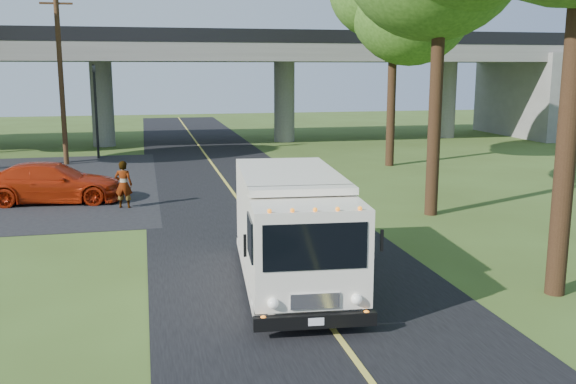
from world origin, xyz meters
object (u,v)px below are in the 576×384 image
object	(u,v)px
traffic_signal	(95,101)
pedestrian	(124,185)
utility_pole	(61,76)
red_sedan	(53,183)
step_van	(293,227)
tree_right_far	(399,0)

from	to	relation	value
traffic_signal	pedestrian	bearing A→B (deg)	-82.66
utility_pole	red_sedan	world-z (taller)	utility_pole
step_van	red_sedan	xyz separation A→B (m)	(-6.73, 11.21, -0.67)
utility_pole	red_sedan	xyz separation A→B (m)	(0.60, -9.95, -3.84)
traffic_signal	red_sedan	size ratio (longest dim) A/B	1.00
step_van	tree_right_far	bearing A→B (deg)	66.00
tree_right_far	step_van	xyz separation A→B (m)	(-9.38, -17.00, -6.87)
red_sedan	utility_pole	bearing A→B (deg)	8.86
utility_pole	tree_right_far	world-z (taller)	tree_right_far
utility_pole	step_van	xyz separation A→B (m)	(7.32, -21.16, -3.17)
traffic_signal	pedestrian	xyz separation A→B (m)	(1.75, -13.61, -2.33)
red_sedan	pedestrian	xyz separation A→B (m)	(2.66, -1.66, 0.12)
utility_pole	step_van	distance (m)	22.61
utility_pole	red_sedan	distance (m)	10.68
tree_right_far	pedestrian	xyz separation A→B (m)	(-13.45, -7.44, -7.43)
tree_right_far	utility_pole	bearing A→B (deg)	166.00
utility_pole	tree_right_far	size ratio (longest dim) A/B	0.82
step_van	traffic_signal	bearing A→B (deg)	109.01
step_van	red_sedan	world-z (taller)	step_van
step_van	pedestrian	size ratio (longest dim) A/B	3.69
traffic_signal	step_van	distance (m)	23.95
red_sedan	tree_right_far	bearing A→B (deg)	-64.81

